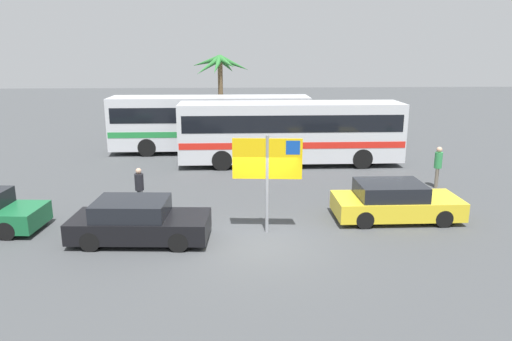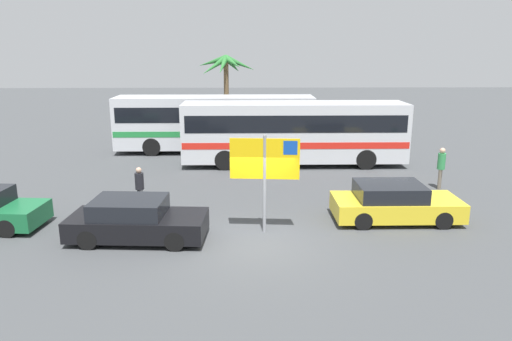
% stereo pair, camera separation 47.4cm
% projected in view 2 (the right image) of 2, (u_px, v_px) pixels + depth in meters
% --- Properties ---
extents(ground, '(120.00, 120.00, 0.00)m').
position_uv_depth(ground, '(256.00, 243.00, 14.70)').
color(ground, '#424447').
extents(bus_front_coach, '(11.22, 2.44, 3.17)m').
position_uv_depth(bus_front_coach, '(294.00, 130.00, 24.19)').
color(bus_front_coach, silver).
rests_on(bus_front_coach, ground).
extents(bus_rear_coach, '(11.22, 2.44, 3.17)m').
position_uv_depth(bus_rear_coach, '(215.00, 121.00, 27.29)').
color(bus_rear_coach, silver).
rests_on(bus_rear_coach, ground).
extents(ferry_sign, '(2.20, 0.24, 3.20)m').
position_uv_depth(ferry_sign, '(266.00, 163.00, 14.98)').
color(ferry_sign, gray).
rests_on(ferry_sign, ground).
extents(car_yellow, '(4.30, 1.90, 1.32)m').
position_uv_depth(car_yellow, '(394.00, 203.00, 16.46)').
color(car_yellow, yellow).
rests_on(car_yellow, ground).
extents(car_black, '(4.30, 2.03, 1.32)m').
position_uv_depth(car_black, '(136.00, 220.00, 14.79)').
color(car_black, black).
rests_on(car_black, ground).
extents(pedestrian_by_bus, '(0.32, 0.32, 1.78)m').
position_uv_depth(pedestrian_by_bus, '(441.00, 165.00, 20.09)').
color(pedestrian_by_bus, '#706656').
rests_on(pedestrian_by_bus, ground).
extents(pedestrian_crossing_lot, '(0.32, 0.32, 1.60)m').
position_uv_depth(pedestrian_crossing_lot, '(140.00, 185.00, 17.54)').
color(pedestrian_crossing_lot, '#4C4C51').
rests_on(pedestrian_crossing_lot, ground).
extents(palm_tree_seaside, '(3.91, 3.86, 5.42)m').
position_uv_depth(palm_tree_seaside, '(226.00, 70.00, 31.04)').
color(palm_tree_seaside, brown).
rests_on(palm_tree_seaside, ground).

